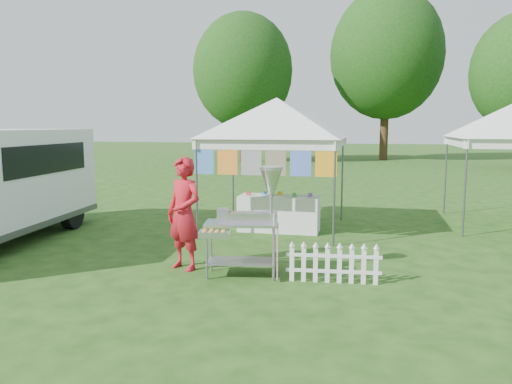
# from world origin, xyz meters

# --- Properties ---
(ground) EXTENTS (120.00, 120.00, 0.00)m
(ground) POSITION_xyz_m (0.00, 0.00, 0.00)
(ground) COLOR #1E4313
(ground) RESTS_ON ground
(canopy_main) EXTENTS (4.24, 4.24, 3.45)m
(canopy_main) POSITION_xyz_m (0.00, 3.49, 2.99)
(canopy_main) COLOR #59595E
(canopy_main) RESTS_ON ground
(tree_left) EXTENTS (6.40, 6.40, 9.53)m
(tree_left) POSITION_xyz_m (-6.00, 24.00, 5.83)
(tree_left) COLOR #392115
(tree_left) RESTS_ON ground
(tree_mid) EXTENTS (7.60, 7.60, 11.52)m
(tree_mid) POSITION_xyz_m (3.00, 28.00, 7.14)
(tree_mid) COLOR #392115
(tree_mid) RESTS_ON ground
(donut_cart) EXTENTS (1.27, 1.04, 1.74)m
(donut_cart) POSITION_xyz_m (0.31, -0.20, 1.03)
(donut_cart) COLOR gray
(donut_cart) RESTS_ON ground
(vendor) EXTENTS (0.80, 0.68, 1.87)m
(vendor) POSITION_xyz_m (-0.89, -0.05, 0.93)
(vendor) COLOR red
(vendor) RESTS_ON ground
(picket_fence) EXTENTS (1.44, 0.15, 0.56)m
(picket_fence) POSITION_xyz_m (1.59, -0.27, 0.29)
(picket_fence) COLOR white
(picket_fence) RESTS_ON ground
(display_table) EXTENTS (1.80, 0.70, 0.81)m
(display_table) POSITION_xyz_m (0.11, 3.27, 0.40)
(display_table) COLOR white
(display_table) RESTS_ON ground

